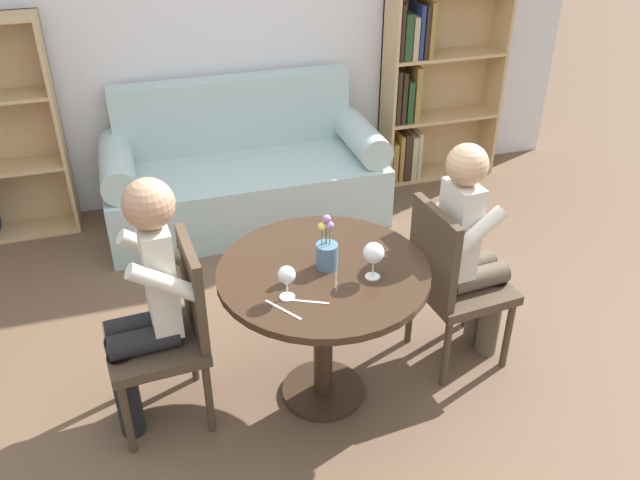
{
  "coord_description": "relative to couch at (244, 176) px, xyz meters",
  "views": [
    {
      "loc": [
        -0.73,
        -2.32,
        2.39
      ],
      "look_at": [
        0.0,
        0.05,
        0.85
      ],
      "focal_mm": 38.0,
      "sensor_mm": 36.0,
      "label": 1
    }
  ],
  "objects": [
    {
      "name": "chair_right",
      "position": [
        0.67,
        -1.76,
        0.18
      ],
      "size": [
        0.46,
        0.46,
        0.9
      ],
      "rotation": [
        0.0,
        0.0,
        1.67
      ],
      "color": "#473828",
      "rests_on": "ground_plane"
    },
    {
      "name": "bookshelf_right",
      "position": [
        1.45,
        0.27,
        0.39
      ],
      "size": [
        0.88,
        0.28,
        1.43
      ],
      "color": "tan",
      "rests_on": "ground_plane"
    },
    {
      "name": "knife_left_setting",
      "position": [
        -0.24,
        -2.06,
        0.42
      ],
      "size": [
        0.11,
        0.17,
        0.0
      ],
      "color": "silver",
      "rests_on": "round_table"
    },
    {
      "name": "flower_vase",
      "position": [
        0.02,
        -1.82,
        0.5
      ],
      "size": [
        0.1,
        0.1,
        0.25
      ],
      "color": "slate",
      "rests_on": "round_table"
    },
    {
      "name": "person_left",
      "position": [
        -0.76,
        -1.75,
        0.35
      ],
      "size": [
        0.43,
        0.36,
        1.22
      ],
      "rotation": [
        0.0,
        0.0,
        -1.51
      ],
      "color": "black",
      "rests_on": "ground_plane"
    },
    {
      "name": "couch",
      "position": [
        0.0,
        0.0,
        0.0
      ],
      "size": [
        1.86,
        0.8,
        0.92
      ],
      "color": "#A8C1C1",
      "rests_on": "ground_plane"
    },
    {
      "name": "round_table",
      "position": [
        0.0,
        -1.83,
        0.28
      ],
      "size": [
        0.93,
        0.93,
        0.73
      ],
      "color": "#382619",
      "rests_on": "ground_plane"
    },
    {
      "name": "wine_glass_right",
      "position": [
        0.18,
        -1.95,
        0.54
      ],
      "size": [
        0.09,
        0.09,
        0.17
      ],
      "color": "white",
      "rests_on": "round_table"
    },
    {
      "name": "fork_left_setting",
      "position": [
        -0.14,
        -2.03,
        0.42
      ],
      "size": [
        0.18,
        0.09,
        0.0
      ],
      "color": "silver",
      "rests_on": "round_table"
    },
    {
      "name": "ground_plane",
      "position": [
        0.0,
        -1.83,
        -0.31
      ],
      "size": [
        16.0,
        16.0,
        0.0
      ],
      "primitive_type": "plane",
      "color": "brown"
    },
    {
      "name": "person_right",
      "position": [
        0.77,
        -1.75,
        0.32
      ],
      "size": [
        0.44,
        0.37,
        1.2
      ],
      "rotation": [
        0.0,
        0.0,
        1.67
      ],
      "color": "brown",
      "rests_on": "ground_plane"
    },
    {
      "name": "chair_left",
      "position": [
        -0.67,
        -1.74,
        0.18
      ],
      "size": [
        0.45,
        0.45,
        0.9
      ],
      "rotation": [
        0.0,
        0.0,
        -1.51
      ],
      "color": "#473828",
      "rests_on": "ground_plane"
    },
    {
      "name": "wine_glass_left",
      "position": [
        -0.2,
        -1.98,
        0.53
      ],
      "size": [
        0.07,
        0.07,
        0.15
      ],
      "color": "white",
      "rests_on": "round_table"
    },
    {
      "name": "back_wall",
      "position": [
        0.0,
        0.42,
        1.04
      ],
      "size": [
        5.2,
        0.05,
        2.7
      ],
      "color": "silver",
      "rests_on": "ground_plane"
    }
  ]
}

